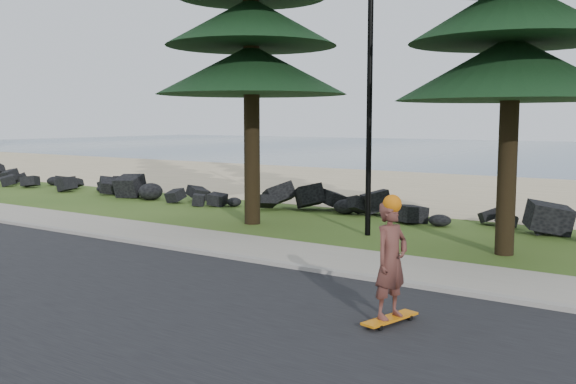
% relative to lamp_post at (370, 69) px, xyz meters
% --- Properties ---
extents(ground, '(160.00, 160.00, 0.00)m').
position_rel_lamp_post_xyz_m(ground, '(0.00, -3.20, -4.13)').
color(ground, '#36541A').
rests_on(ground, ground).
extents(road, '(160.00, 7.00, 0.02)m').
position_rel_lamp_post_xyz_m(road, '(0.00, -7.70, -4.12)').
color(road, black).
rests_on(road, ground).
extents(kerb, '(160.00, 0.20, 0.10)m').
position_rel_lamp_post_xyz_m(kerb, '(0.00, -4.10, -4.08)').
color(kerb, gray).
rests_on(kerb, ground).
extents(sidewalk, '(160.00, 2.00, 0.08)m').
position_rel_lamp_post_xyz_m(sidewalk, '(0.00, -3.00, -4.09)').
color(sidewalk, gray).
rests_on(sidewalk, ground).
extents(beach_sand, '(160.00, 15.00, 0.01)m').
position_rel_lamp_post_xyz_m(beach_sand, '(0.00, 11.30, -4.13)').
color(beach_sand, tan).
rests_on(beach_sand, ground).
extents(seawall_boulders, '(60.00, 2.40, 1.10)m').
position_rel_lamp_post_xyz_m(seawall_boulders, '(0.00, 2.40, -4.13)').
color(seawall_boulders, black).
rests_on(seawall_boulders, ground).
extents(lamp_post, '(0.25, 0.14, 8.14)m').
position_rel_lamp_post_xyz_m(lamp_post, '(0.00, 0.00, 0.00)').
color(lamp_post, black).
rests_on(lamp_post, ground).
extents(skateboarder, '(0.53, 1.02, 1.84)m').
position_rel_lamp_post_xyz_m(skateboarder, '(3.55, -6.18, -3.21)').
color(skateboarder, orange).
rests_on(skateboarder, ground).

